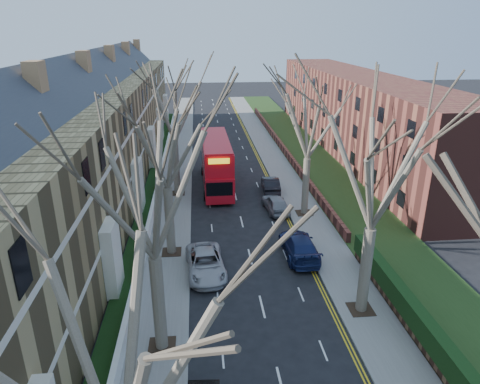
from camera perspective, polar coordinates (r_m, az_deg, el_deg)
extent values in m
cube|color=slate|center=(53.50, -8.19, 4.02)|extent=(3.00, 102.00, 0.12)
cube|color=slate|center=(54.26, 4.60, 4.42)|extent=(3.00, 102.00, 0.12)
cube|color=olive|center=(45.61, -18.76, 6.56)|extent=(9.00, 78.00, 10.00)
cube|color=#31333B|center=(44.59, -19.69, 14.03)|extent=(4.67, 78.00, 4.67)
cube|color=silver|center=(45.18, -13.03, 5.04)|extent=(0.12, 78.00, 0.35)
cube|color=silver|center=(44.37, -13.40, 9.38)|extent=(0.12, 78.00, 0.35)
cube|color=brown|center=(59.91, 15.13, 10.22)|extent=(8.00, 54.00, 10.00)
cube|color=brown|center=(58.21, 5.59, 6.07)|extent=(0.35, 54.00, 0.90)
cube|color=brown|center=(23.54, 26.27, -21.71)|extent=(0.40, 24.00, 0.60)
cube|color=black|center=(22.97, 26.65, -20.03)|extent=(0.70, 24.00, 1.20)
cube|color=white|center=(45.85, -10.63, 1.68)|extent=(0.30, 78.00, 1.00)
cube|color=#203B15|center=(55.19, 9.23, 4.60)|extent=(6.00, 102.00, 0.06)
cylinder|color=brown|center=(22.34, -10.79, -14.46)|extent=(0.64, 0.64, 5.25)
cube|color=#2D2116|center=(23.94, -10.34, -19.55)|extent=(1.40, 1.40, 0.05)
cylinder|color=brown|center=(31.05, -9.36, -3.82)|extent=(0.64, 0.64, 5.07)
cube|color=#2D2116|center=(32.18, -9.09, -7.90)|extent=(1.40, 1.40, 0.05)
cylinder|color=brown|center=(42.20, -8.49, 3.15)|extent=(0.60, 0.60, 5.25)
cube|color=#2D2116|center=(43.07, -8.30, -0.15)|extent=(1.40, 1.40, 0.05)
cylinder|color=brown|center=(25.57, 16.37, -10.03)|extent=(0.64, 0.64, 5.25)
cube|color=#2D2116|center=(26.98, 15.79, -14.80)|extent=(1.40, 1.40, 0.05)
cylinder|color=brown|center=(37.62, 8.74, 0.75)|extent=(0.60, 0.60, 5.07)
cube|color=#2D2116|center=(38.56, 8.54, -2.77)|extent=(1.40, 1.40, 0.05)
cube|color=red|center=(44.52, -3.16, 2.68)|extent=(2.87, 11.92, 2.38)
cube|color=red|center=(43.86, -3.22, 5.49)|extent=(2.86, 11.33, 2.16)
cube|color=black|center=(44.37, -3.18, 3.28)|extent=(2.87, 10.97, 0.97)
cube|color=black|center=(43.83, -3.23, 5.63)|extent=(2.87, 10.74, 0.97)
imported|color=#A9A8AE|center=(29.29, -4.60, -9.45)|extent=(2.87, 5.52, 1.48)
imported|color=#162150|center=(31.52, 7.91, -7.10)|extent=(2.26, 5.54, 1.61)
imported|color=gray|center=(38.68, 4.78, -1.52)|extent=(2.22, 4.58, 1.51)
imported|color=black|center=(43.32, 4.09, 1.01)|extent=(1.82, 4.59, 1.49)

